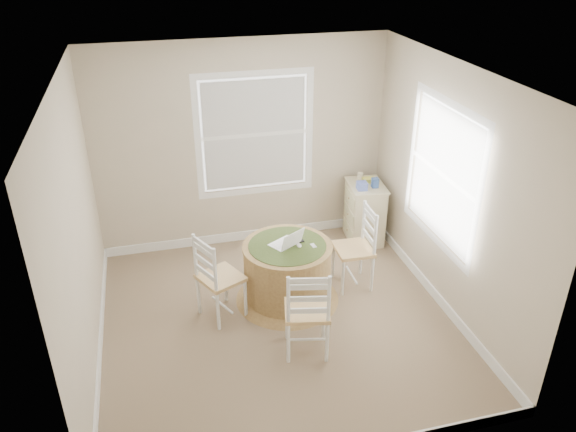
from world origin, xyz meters
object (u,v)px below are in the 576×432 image
object	(u,v)px
round_table	(287,270)
laptop	(286,243)
chair_left	(221,277)
chair_near	(307,310)
chair_right	(353,249)
corner_chest	(364,212)

from	to	relation	value
round_table	laptop	distance (m)	0.34
chair_left	chair_near	xyz separation A→B (m)	(0.71, -0.76, 0.00)
chair_right	laptop	xyz separation A→B (m)	(-0.80, -0.08, 0.24)
chair_left	chair_right	size ratio (longest dim) A/B	1.00
chair_left	chair_right	bearing A→B (deg)	-108.61
round_table	chair_right	size ratio (longest dim) A/B	1.20
chair_left	chair_near	size ratio (longest dim) A/B	1.00
round_table	corner_chest	size ratio (longest dim) A/B	1.45
laptop	round_table	bearing A→B (deg)	85.83
chair_left	chair_right	xyz separation A→B (m)	(1.53, 0.19, 0.00)
round_table	chair_left	distance (m)	0.75
chair_left	corner_chest	world-z (taller)	chair_left
round_table	chair_near	distance (m)	0.87
round_table	chair_near	size ratio (longest dim) A/B	1.20
chair_left	corner_chest	distance (m)	2.34
corner_chest	chair_left	bearing A→B (deg)	-145.10
chair_near	laptop	xyz separation A→B (m)	(0.02, 0.88, 0.24)
chair_near	corner_chest	xyz separation A→B (m)	(1.33, 1.91, -0.08)
chair_left	corner_chest	bearing A→B (deg)	-86.50
round_table	laptop	xyz separation A→B (m)	(-0.01, 0.01, 0.34)
chair_left	chair_near	distance (m)	1.04
chair_near	chair_right	world-z (taller)	same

